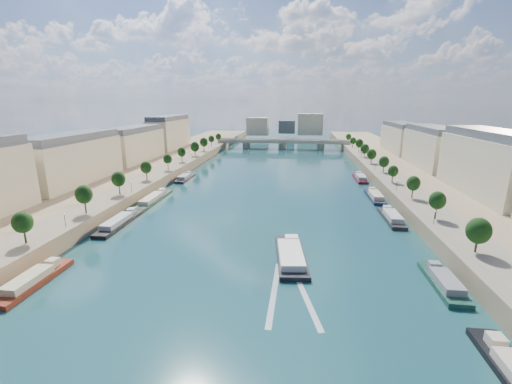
# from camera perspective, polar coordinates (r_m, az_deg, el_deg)

# --- Properties ---
(ground) EXTENTS (700.00, 700.00, 0.00)m
(ground) POSITION_cam_1_polar(r_m,az_deg,el_deg) (159.93, 2.26, 0.49)
(ground) COLOR #0E353E
(ground) RESTS_ON ground
(quay_left) EXTENTS (44.00, 520.00, 5.00)m
(quay_left) POSITION_cam_1_polar(r_m,az_deg,el_deg) (179.87, -21.26, 1.92)
(quay_left) COLOR #9E8460
(quay_left) RESTS_ON ground
(quay_right) EXTENTS (44.00, 520.00, 5.00)m
(quay_right) POSITION_cam_1_polar(r_m,az_deg,el_deg) (169.66, 27.28, 0.52)
(quay_right) COLOR #9E8460
(quay_right) RESTS_ON ground
(pave_left) EXTENTS (14.00, 520.00, 0.10)m
(pave_left) POSITION_cam_1_polar(r_m,az_deg,el_deg) (172.81, -16.94, 2.66)
(pave_left) COLOR gray
(pave_left) RESTS_ON quay_left
(pave_right) EXTENTS (14.00, 520.00, 0.10)m
(pave_right) POSITION_cam_1_polar(r_m,az_deg,el_deg) (164.43, 22.49, 1.56)
(pave_right) COLOR gray
(pave_right) RESTS_ON quay_right
(trees_left) EXTENTS (4.80, 268.80, 8.26)m
(trees_left) POSITION_cam_1_polar(r_m,az_deg,el_deg) (172.81, -16.20, 4.55)
(trees_left) COLOR #382B1E
(trees_left) RESTS_ON ground
(trees_right) EXTENTS (4.80, 268.80, 8.26)m
(trees_right) POSITION_cam_1_polar(r_m,az_deg,el_deg) (172.34, 21.18, 4.11)
(trees_right) COLOR #382B1E
(trees_right) RESTS_ON ground
(lamps_left) EXTENTS (0.36, 200.36, 4.28)m
(lamps_left) POSITION_cam_1_polar(r_m,az_deg,el_deg) (161.52, -16.95, 2.83)
(lamps_left) COLOR black
(lamps_left) RESTS_ON ground
(lamps_right) EXTENTS (0.36, 200.36, 4.28)m
(lamps_right) POSITION_cam_1_polar(r_m,az_deg,el_deg) (167.46, 20.66, 2.92)
(lamps_right) COLOR black
(lamps_right) RESTS_ON ground
(buildings_left) EXTENTS (16.00, 226.00, 23.20)m
(buildings_left) POSITION_cam_1_polar(r_m,az_deg,el_deg) (194.21, -23.42, 6.79)
(buildings_left) COLOR beige
(buildings_left) RESTS_ON ground
(buildings_right) EXTENTS (16.00, 226.00, 23.20)m
(buildings_right) POSITION_cam_1_polar(r_m,az_deg,el_deg) (183.05, 30.37, 5.55)
(buildings_right) COLOR beige
(buildings_right) RESTS_ON ground
(skyline) EXTENTS (79.00, 42.00, 22.00)m
(skyline) POSITION_cam_1_polar(r_m,az_deg,el_deg) (374.88, 5.60, 11.00)
(skyline) COLOR beige
(skyline) RESTS_ON ground
(bridge) EXTENTS (112.00, 12.00, 8.15)m
(bridge) POSITION_cam_1_polar(r_m,az_deg,el_deg) (297.24, 4.53, 8.16)
(bridge) COLOR #C1B79E
(bridge) RESTS_ON ground
(tour_barge) EXTENTS (9.85, 25.89, 3.61)m
(tour_barge) POSITION_cam_1_polar(r_m,az_deg,el_deg) (91.23, 5.82, -10.41)
(tour_barge) COLOR black
(tour_barge) RESTS_ON ground
(wake) EXTENTS (10.74, 26.02, 0.04)m
(wake) POSITION_cam_1_polar(r_m,az_deg,el_deg) (76.94, 5.51, -16.31)
(wake) COLOR silver
(wake) RESTS_ON ground
(moored_barges_left) EXTENTS (5.00, 155.33, 3.60)m
(moored_barges_left) POSITION_cam_1_polar(r_m,az_deg,el_deg) (122.30, -21.86, -4.78)
(moored_barges_left) COLOR #1C283E
(moored_barges_left) RESTS_ON ground
(moored_barges_right) EXTENTS (5.00, 155.96, 3.60)m
(moored_barges_right) POSITION_cam_1_polar(r_m,az_deg,el_deg) (123.53, 22.14, -4.62)
(moored_barges_right) COLOR black
(moored_barges_right) RESTS_ON ground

